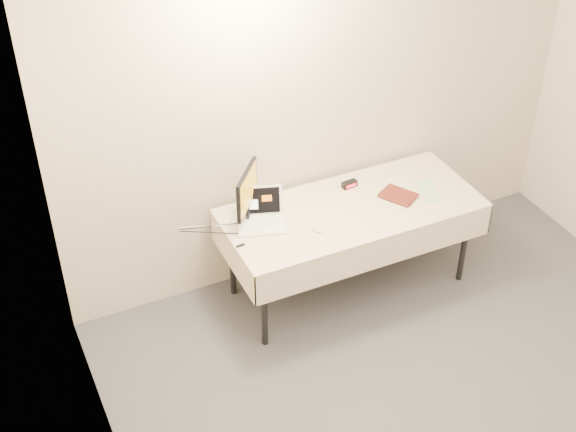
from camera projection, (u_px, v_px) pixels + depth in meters
name	position (u px, v px, depth m)	size (l,w,h in m)	color
back_wall	(325.00, 103.00, 5.68)	(4.00, 0.10, 2.70)	beige
table	(352.00, 214.00, 5.74)	(1.86, 0.81, 0.74)	black
laptop	(260.00, 215.00, 5.54)	(0.40, 0.39, 0.22)	white
monitor	(247.00, 192.00, 5.44)	(0.27, 0.32, 0.41)	black
book	(393.00, 189.00, 5.68)	(0.18, 0.02, 0.25)	maroon
alarm_clock	(349.00, 184.00, 5.90)	(0.12, 0.06, 0.05)	black
clicker	(317.00, 230.00, 5.48)	(0.04, 0.08, 0.02)	silver
paper_form	(428.00, 191.00, 5.87)	(0.12, 0.30, 0.00)	#B1D7AB
usb_dongle	(240.00, 246.00, 5.34)	(0.06, 0.02, 0.01)	black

